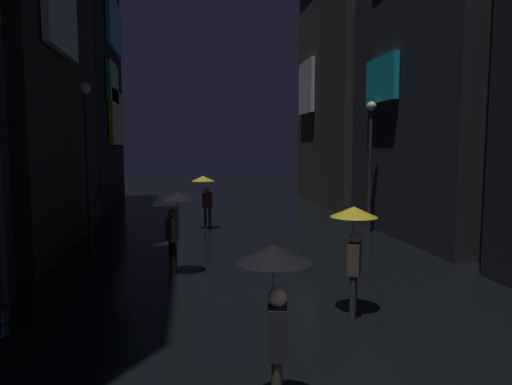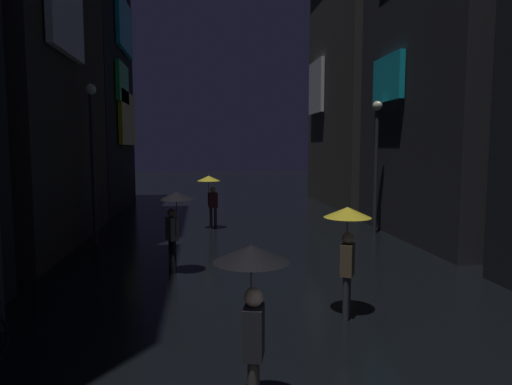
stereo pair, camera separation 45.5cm
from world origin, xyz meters
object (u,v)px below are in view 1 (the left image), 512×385
(pedestrian_foreground_left_yellow, at_px, (205,187))
(pedestrian_foreground_right_black, at_px, (275,284))
(pedestrian_midstreet_left_black, at_px, (175,210))
(streetlamp_left_far, at_px, (87,144))
(streetlamp_right_far, at_px, (370,150))
(pedestrian_near_crossing_yellow, at_px, (354,230))

(pedestrian_foreground_left_yellow, bearing_deg, pedestrian_foreground_right_black, -88.97)
(pedestrian_foreground_left_yellow, bearing_deg, pedestrian_midstreet_left_black, -99.16)
(pedestrian_midstreet_left_black, relative_size, streetlamp_left_far, 0.40)
(streetlamp_left_far, bearing_deg, streetlamp_right_far, 3.94)
(streetlamp_right_far, bearing_deg, pedestrian_foreground_left_yellow, 164.80)
(pedestrian_near_crossing_yellow, bearing_deg, streetlamp_right_far, 65.27)
(pedestrian_midstreet_left_black, relative_size, pedestrian_foreground_left_yellow, 1.00)
(pedestrian_foreground_right_black, bearing_deg, streetlamp_right_far, 62.29)
(pedestrian_foreground_right_black, distance_m, streetlamp_right_far, 12.74)
(pedestrian_near_crossing_yellow, relative_size, pedestrian_foreground_left_yellow, 1.00)
(pedestrian_foreground_right_black, bearing_deg, pedestrian_midstreet_left_black, 100.74)
(pedestrian_midstreet_left_black, relative_size, pedestrian_near_crossing_yellow, 1.00)
(pedestrian_midstreet_left_black, height_order, pedestrian_near_crossing_yellow, same)
(streetlamp_right_far, height_order, streetlamp_left_far, streetlamp_left_far)
(pedestrian_midstreet_left_black, relative_size, streetlamp_right_far, 0.43)
(pedestrian_foreground_right_black, bearing_deg, streetlamp_left_far, 111.39)
(pedestrian_foreground_left_yellow, relative_size, streetlamp_right_far, 0.43)
(pedestrian_near_crossing_yellow, distance_m, pedestrian_foreground_left_yellow, 10.04)
(pedestrian_midstreet_left_black, xyz_separation_m, streetlamp_left_far, (-2.87, 3.94, 1.66))
(streetlamp_left_far, bearing_deg, pedestrian_midstreet_left_black, -53.93)
(pedestrian_near_crossing_yellow, height_order, pedestrian_foreground_left_yellow, same)
(pedestrian_near_crossing_yellow, xyz_separation_m, streetlamp_left_far, (-6.27, 7.40, 1.66))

